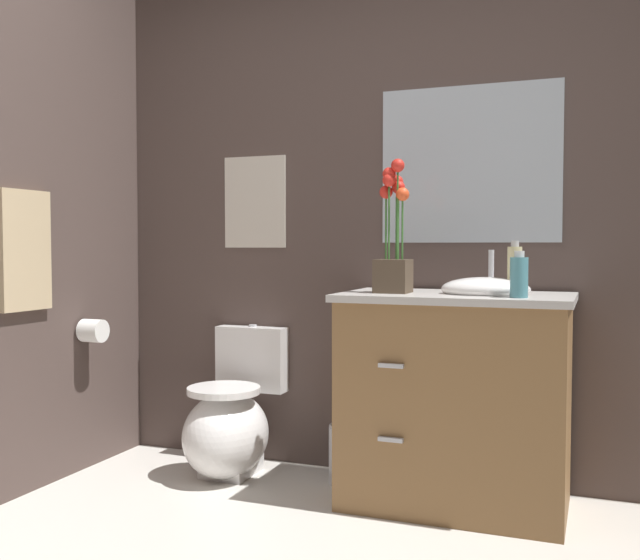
{
  "coord_description": "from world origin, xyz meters",
  "views": [
    {
      "loc": [
        0.92,
        -1.58,
        1.09
      ],
      "look_at": [
        -0.22,
        1.36,
        0.94
      ],
      "focal_mm": 40.71,
      "sensor_mm": 36.0,
      "label": 1
    }
  ],
  "objects_px": {
    "soap_bottle": "(519,276)",
    "trash_bin": "(348,454)",
    "vanity_cabinet": "(456,397)",
    "flower_vase": "(393,246)",
    "wall_poster": "(255,202)",
    "hanging_towel": "(25,250)",
    "toilet_paper_roll": "(93,331)",
    "lotion_bottle": "(515,270)",
    "toilet": "(231,423)",
    "wall_mirror": "(469,164)"
  },
  "relations": [
    {
      "from": "wall_poster",
      "to": "wall_mirror",
      "type": "height_order",
      "value": "wall_mirror"
    },
    {
      "from": "trash_bin",
      "to": "wall_poster",
      "type": "bearing_deg",
      "value": 161.35
    },
    {
      "from": "lotion_bottle",
      "to": "toilet_paper_roll",
      "type": "distance_m",
      "value": 1.97
    },
    {
      "from": "toilet",
      "to": "lotion_bottle",
      "type": "height_order",
      "value": "lotion_bottle"
    },
    {
      "from": "flower_vase",
      "to": "soap_bottle",
      "type": "bearing_deg",
      "value": -11.26
    },
    {
      "from": "vanity_cabinet",
      "to": "soap_bottle",
      "type": "relative_size",
      "value": 6.01
    },
    {
      "from": "lotion_bottle",
      "to": "wall_mirror",
      "type": "relative_size",
      "value": 0.27
    },
    {
      "from": "vanity_cabinet",
      "to": "trash_bin",
      "type": "distance_m",
      "value": 0.61
    },
    {
      "from": "toilet",
      "to": "trash_bin",
      "type": "height_order",
      "value": "toilet"
    },
    {
      "from": "soap_bottle",
      "to": "trash_bin",
      "type": "height_order",
      "value": "soap_bottle"
    },
    {
      "from": "vanity_cabinet",
      "to": "soap_bottle",
      "type": "distance_m",
      "value": 0.6
    },
    {
      "from": "wall_poster",
      "to": "toilet_paper_roll",
      "type": "xyz_separation_m",
      "value": [
        -0.63,
        -0.46,
        -0.62
      ]
    },
    {
      "from": "flower_vase",
      "to": "trash_bin",
      "type": "xyz_separation_m",
      "value": [
        -0.25,
        0.15,
        -0.95
      ]
    },
    {
      "from": "wall_mirror",
      "to": "lotion_bottle",
      "type": "bearing_deg",
      "value": -51.55
    },
    {
      "from": "lotion_bottle",
      "to": "trash_bin",
      "type": "xyz_separation_m",
      "value": [
        -0.74,
        0.11,
        -0.85
      ]
    },
    {
      "from": "hanging_towel",
      "to": "toilet_paper_roll",
      "type": "distance_m",
      "value": 0.54
    },
    {
      "from": "vanity_cabinet",
      "to": "flower_vase",
      "type": "height_order",
      "value": "flower_vase"
    },
    {
      "from": "soap_bottle",
      "to": "lotion_bottle",
      "type": "distance_m",
      "value": 0.16
    },
    {
      "from": "vanity_cabinet",
      "to": "flower_vase",
      "type": "xyz_separation_m",
      "value": [
        -0.26,
        -0.05,
        0.63
      ]
    },
    {
      "from": "wall_poster",
      "to": "hanging_towel",
      "type": "xyz_separation_m",
      "value": [
        -0.69,
        -0.83,
        -0.24
      ]
    },
    {
      "from": "soap_bottle",
      "to": "trash_bin",
      "type": "relative_size",
      "value": 0.65
    },
    {
      "from": "soap_bottle",
      "to": "toilet_paper_roll",
      "type": "relative_size",
      "value": 1.62
    },
    {
      "from": "hanging_towel",
      "to": "trash_bin",
      "type": "bearing_deg",
      "value": 27.11
    },
    {
      "from": "trash_bin",
      "to": "wall_mirror",
      "type": "height_order",
      "value": "wall_mirror"
    },
    {
      "from": "vanity_cabinet",
      "to": "toilet_paper_roll",
      "type": "xyz_separation_m",
      "value": [
        -1.7,
        -0.17,
        0.22
      ]
    },
    {
      "from": "lotion_bottle",
      "to": "wall_mirror",
      "type": "distance_m",
      "value": 0.6
    },
    {
      "from": "trash_bin",
      "to": "wall_poster",
      "type": "relative_size",
      "value": 0.6
    },
    {
      "from": "flower_vase",
      "to": "hanging_towel",
      "type": "distance_m",
      "value": 1.58
    },
    {
      "from": "flower_vase",
      "to": "toilet_paper_roll",
      "type": "relative_size",
      "value": 5.06
    },
    {
      "from": "vanity_cabinet",
      "to": "wall_poster",
      "type": "xyz_separation_m",
      "value": [
        -1.07,
        0.29,
        0.85
      ]
    },
    {
      "from": "toilet_paper_roll",
      "to": "wall_mirror",
      "type": "bearing_deg",
      "value": 15.26
    },
    {
      "from": "vanity_cabinet",
      "to": "soap_bottle",
      "type": "bearing_deg",
      "value": -29.92
    },
    {
      "from": "vanity_cabinet",
      "to": "lotion_bottle",
      "type": "distance_m",
      "value": 0.58
    },
    {
      "from": "toilet",
      "to": "wall_poster",
      "type": "xyz_separation_m",
      "value": [
        -0.0,
        0.27,
        1.06
      ]
    },
    {
      "from": "flower_vase",
      "to": "trash_bin",
      "type": "distance_m",
      "value": 0.99
    },
    {
      "from": "wall_poster",
      "to": "hanging_towel",
      "type": "relative_size",
      "value": 0.88
    },
    {
      "from": "toilet",
      "to": "flower_vase",
      "type": "relative_size",
      "value": 1.24
    },
    {
      "from": "wall_poster",
      "to": "toilet",
      "type": "bearing_deg",
      "value": -90.0
    },
    {
      "from": "toilet",
      "to": "vanity_cabinet",
      "type": "bearing_deg",
      "value": -1.42
    },
    {
      "from": "vanity_cabinet",
      "to": "hanging_towel",
      "type": "bearing_deg",
      "value": -163.0
    },
    {
      "from": "soap_bottle",
      "to": "wall_mirror",
      "type": "relative_size",
      "value": 0.22
    },
    {
      "from": "trash_bin",
      "to": "toilet_paper_roll",
      "type": "xyz_separation_m",
      "value": [
        -1.2,
        -0.27,
        0.54
      ]
    },
    {
      "from": "flower_vase",
      "to": "lotion_bottle",
      "type": "distance_m",
      "value": 0.5
    },
    {
      "from": "soap_bottle",
      "to": "toilet_paper_roll",
      "type": "height_order",
      "value": "soap_bottle"
    },
    {
      "from": "toilet",
      "to": "flower_vase",
      "type": "bearing_deg",
      "value": -5.28
    },
    {
      "from": "vanity_cabinet",
      "to": "hanging_towel",
      "type": "height_order",
      "value": "hanging_towel"
    },
    {
      "from": "trash_bin",
      "to": "wall_mirror",
      "type": "xyz_separation_m",
      "value": [
        0.5,
        0.19,
        1.31
      ]
    },
    {
      "from": "vanity_cabinet",
      "to": "trash_bin",
      "type": "height_order",
      "value": "vanity_cabinet"
    },
    {
      "from": "toilet",
      "to": "soap_bottle",
      "type": "xyz_separation_m",
      "value": [
        1.33,
        -0.18,
        0.73
      ]
    },
    {
      "from": "flower_vase",
      "to": "soap_bottle",
      "type": "xyz_separation_m",
      "value": [
        0.52,
        -0.1,
        -0.11
      ]
    }
  ]
}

